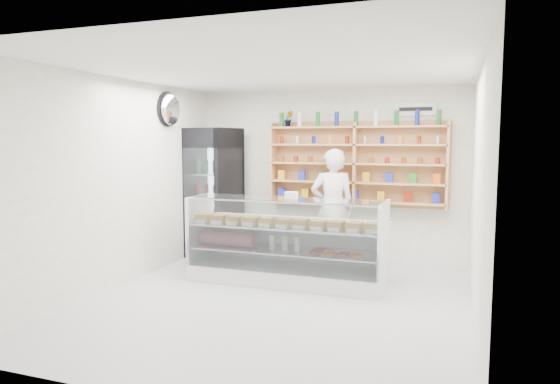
% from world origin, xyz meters
% --- Properties ---
extents(room, '(5.00, 5.00, 5.00)m').
position_xyz_m(room, '(0.00, 0.00, 1.40)').
color(room, '#B5B6BA').
rests_on(room, ground).
extents(display_counter, '(2.71, 0.81, 1.18)m').
position_xyz_m(display_counter, '(-0.16, 0.85, 0.33)').
color(display_counter, white).
rests_on(display_counter, floor).
extents(shop_worker, '(0.78, 0.63, 1.85)m').
position_xyz_m(shop_worker, '(0.24, 1.90, 0.92)').
color(shop_worker, silver).
rests_on(shop_worker, floor).
extents(drinks_cooler, '(0.90, 0.89, 2.17)m').
position_xyz_m(drinks_cooler, '(-1.85, 1.95, 1.09)').
color(drinks_cooler, black).
rests_on(drinks_cooler, floor).
extents(wall_shelving, '(2.84, 0.28, 1.33)m').
position_xyz_m(wall_shelving, '(0.50, 2.34, 1.59)').
color(wall_shelving, tan).
rests_on(wall_shelving, back_wall).
extents(potted_plant, '(0.18, 0.16, 0.26)m').
position_xyz_m(potted_plant, '(-0.63, 2.34, 2.33)').
color(potted_plant, '#1E6626').
rests_on(potted_plant, wall_shelving).
extents(security_mirror, '(0.15, 0.50, 0.50)m').
position_xyz_m(security_mirror, '(-2.17, 1.20, 2.45)').
color(security_mirror, silver).
rests_on(security_mirror, left_wall).
extents(wall_sign, '(0.62, 0.03, 0.20)m').
position_xyz_m(wall_sign, '(1.40, 2.47, 2.45)').
color(wall_sign, white).
rests_on(wall_sign, back_wall).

